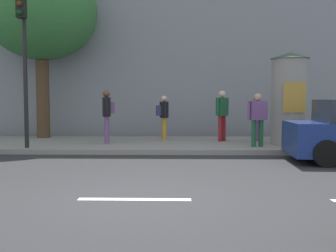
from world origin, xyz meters
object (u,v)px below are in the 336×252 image
(pedestrian_in_red_top, at_px, (258,115))
(pedestrian_in_dark_shirt, at_px, (222,112))
(traffic_light, at_px, (23,44))
(pedestrian_near_pole, at_px, (256,116))
(poster_column, at_px, (289,98))
(pedestrian_tallest, at_px, (163,114))
(street_tree, at_px, (41,13))
(pedestrian_with_bag, at_px, (107,111))

(pedestrian_in_red_top, relative_size, pedestrian_in_dark_shirt, 0.94)
(traffic_light, xyz_separation_m, pedestrian_near_pole, (7.06, 2.17, -2.12))
(traffic_light, relative_size, poster_column, 1.55)
(pedestrian_in_red_top, bearing_deg, pedestrian_tallest, 146.94)
(traffic_light, bearing_deg, street_tree, 99.47)
(pedestrian_tallest, distance_m, pedestrian_in_dark_shirt, 2.02)
(street_tree, distance_m, pedestrian_in_red_top, 8.56)
(pedestrian_in_dark_shirt, bearing_deg, pedestrian_near_pole, 4.71)
(pedestrian_tallest, height_order, pedestrian_near_pole, pedestrian_tallest)
(poster_column, distance_m, pedestrian_tallest, 4.20)
(traffic_light, distance_m, pedestrian_in_red_top, 7.12)
(pedestrian_tallest, xyz_separation_m, pedestrian_near_pole, (3.14, -0.23, -0.05))
(street_tree, distance_m, pedestrian_tallest, 5.77)
(pedestrian_in_red_top, bearing_deg, traffic_light, -175.59)
(street_tree, relative_size, pedestrian_in_red_top, 3.93)
(poster_column, height_order, pedestrian_in_dark_shirt, poster_column)
(poster_column, relative_size, pedestrian_tallest, 1.87)
(poster_column, relative_size, pedestrian_in_red_top, 1.80)
(pedestrian_tallest, bearing_deg, poster_column, -17.33)
(pedestrian_tallest, distance_m, pedestrian_with_bag, 2.06)
(pedestrian_tallest, relative_size, pedestrian_with_bag, 0.90)
(street_tree, bearing_deg, pedestrian_in_red_top, -19.74)
(traffic_light, relative_size, pedestrian_in_dark_shirt, 2.62)
(street_tree, height_order, pedestrian_near_pole, street_tree)
(traffic_light, distance_m, pedestrian_in_dark_shirt, 6.57)
(street_tree, xyz_separation_m, pedestrian_tallest, (4.44, -0.75, -3.61))
(traffic_light, bearing_deg, pedestrian_with_bag, 32.09)
(traffic_light, height_order, poster_column, traffic_light)
(pedestrian_near_pole, bearing_deg, pedestrian_in_red_top, -99.03)
(pedestrian_in_red_top, distance_m, pedestrian_with_bag, 4.72)
(traffic_light, relative_size, pedestrian_with_bag, 2.60)
(pedestrian_tallest, distance_m, pedestrian_in_red_top, 3.43)
(traffic_light, bearing_deg, poster_column, 8.33)
(poster_column, bearing_deg, pedestrian_with_bag, 178.09)
(traffic_light, bearing_deg, pedestrian_in_red_top, 4.41)
(pedestrian_near_pole, bearing_deg, pedestrian_with_bag, -170.50)
(traffic_light, bearing_deg, pedestrian_in_dark_shirt, 19.34)
(traffic_light, distance_m, pedestrian_with_bag, 3.20)
(poster_column, relative_size, pedestrian_in_dark_shirt, 1.69)
(traffic_light, xyz_separation_m, pedestrian_with_bag, (2.15, 1.35, -1.96))
(pedestrian_tallest, height_order, pedestrian_with_bag, pedestrian_with_bag)
(pedestrian_in_dark_shirt, bearing_deg, pedestrian_in_red_top, -60.27)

